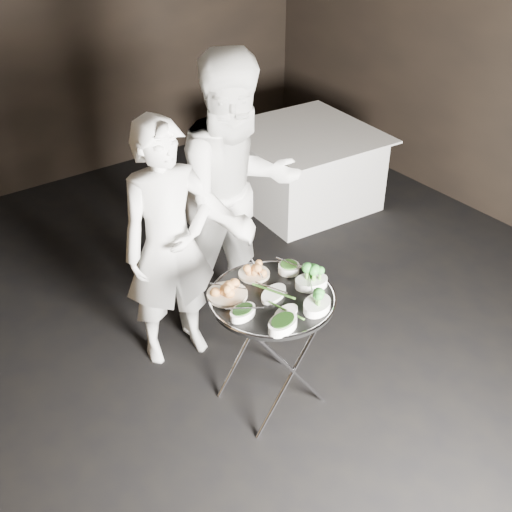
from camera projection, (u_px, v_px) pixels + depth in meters
floor at (254, 400)px, 3.90m from camera, size 6.00×7.00×0.05m
wall_back at (9, 25)px, 5.43m from camera, size 6.00×0.05×3.00m
tray_stand at (272, 345)px, 3.65m from camera, size 0.51×0.43×0.75m
serving_tray at (272, 298)px, 3.47m from camera, size 0.69×0.69×0.04m
potato_plate_a at (227, 291)px, 3.45m from camera, size 0.22×0.22×0.08m
potato_plate_b at (254, 271)px, 3.61m from camera, size 0.18×0.18×0.06m
greens_bowl at (289, 267)px, 3.64m from camera, size 0.12×0.12×0.07m
asparagus_plate_a at (274, 293)px, 3.46m from camera, size 0.22×0.18×0.04m
asparagus_plate_b at (286, 312)px, 3.33m from camera, size 0.18×0.13×0.03m
spinach_bowl_a at (243, 311)px, 3.30m from camera, size 0.18×0.13×0.06m
spinach_bowl_b at (283, 323)px, 3.22m from camera, size 0.21×0.17×0.08m
broccoli_bowl_a at (311, 281)px, 3.52m from camera, size 0.22×0.18×0.08m
broccoli_bowl_b at (317, 304)px, 3.35m from camera, size 0.22×0.19×0.08m
serving_utensils at (267, 281)px, 3.49m from camera, size 0.59×0.44×0.01m
waiter_left at (169, 246)px, 3.82m from camera, size 0.64×0.48×1.61m
waiter_right at (238, 197)px, 4.04m from camera, size 0.96×0.77×1.87m
dining_table at (303, 168)px, 5.77m from camera, size 1.19×1.19×0.68m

